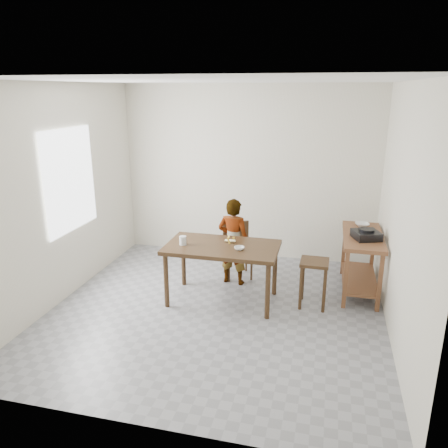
% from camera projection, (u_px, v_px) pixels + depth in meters
% --- Properties ---
extents(floor, '(4.00, 4.00, 0.04)m').
position_uv_depth(floor, '(216.00, 312.00, 5.38)').
color(floor, gray).
rests_on(floor, ground).
extents(ceiling, '(4.00, 4.00, 0.04)m').
position_uv_depth(ceiling, '(215.00, 78.00, 4.57)').
color(ceiling, white).
rests_on(ceiling, wall_back).
extents(wall_back, '(4.00, 0.04, 2.70)m').
position_uv_depth(wall_back, '(248.00, 173.00, 6.85)').
color(wall_back, beige).
rests_on(wall_back, ground).
extents(wall_front, '(4.00, 0.04, 2.70)m').
position_uv_depth(wall_front, '(144.00, 275.00, 3.10)').
color(wall_front, beige).
rests_on(wall_front, ground).
extents(wall_left, '(0.04, 4.00, 2.70)m').
position_uv_depth(wall_left, '(59.00, 195.00, 5.43)').
color(wall_left, beige).
rests_on(wall_left, ground).
extents(wall_right, '(0.04, 4.00, 2.70)m').
position_uv_depth(wall_right, '(404.00, 216.00, 4.52)').
color(wall_right, beige).
rests_on(wall_right, ground).
extents(window_pane, '(0.02, 1.10, 1.30)m').
position_uv_depth(window_pane, '(70.00, 180.00, 5.56)').
color(window_pane, white).
rests_on(window_pane, wall_left).
extents(dining_table, '(1.40, 0.80, 0.75)m').
position_uv_depth(dining_table, '(222.00, 273.00, 5.54)').
color(dining_table, '#382514').
rests_on(dining_table, floor).
extents(prep_counter, '(0.50, 1.20, 0.80)m').
position_uv_depth(prep_counter, '(360.00, 263.00, 5.79)').
color(prep_counter, brown).
rests_on(prep_counter, floor).
extents(child, '(0.48, 0.35, 1.22)m').
position_uv_depth(child, '(233.00, 242.00, 5.99)').
color(child, silver).
rests_on(child, floor).
extents(dining_chair, '(0.50, 0.50, 0.78)m').
position_uv_depth(dining_chair, '(238.00, 251.00, 6.26)').
color(dining_chair, '#382514').
rests_on(dining_chair, floor).
extents(stool, '(0.35, 0.35, 0.60)m').
position_uv_depth(stool, '(313.00, 283.00, 5.42)').
color(stool, '#382514').
rests_on(stool, floor).
extents(glass_tumbler, '(0.11, 0.11, 0.11)m').
position_uv_depth(glass_tumbler, '(183.00, 240.00, 5.44)').
color(glass_tumbler, silver).
rests_on(glass_tumbler, dining_table).
extents(small_bowl, '(0.12, 0.12, 0.04)m').
position_uv_depth(small_bowl, '(239.00, 248.00, 5.28)').
color(small_bowl, silver).
rests_on(small_bowl, dining_table).
extents(banana, '(0.17, 0.14, 0.06)m').
position_uv_depth(banana, '(230.00, 240.00, 5.53)').
color(banana, '#FEEE5A').
rests_on(banana, dining_table).
extents(serving_bowl, '(0.21, 0.21, 0.05)m').
position_uv_depth(serving_bowl, '(362.00, 225.00, 6.01)').
color(serving_bowl, silver).
rests_on(serving_bowl, prep_counter).
extents(gas_burner, '(0.39, 0.39, 0.10)m').
position_uv_depth(gas_burner, '(366.00, 235.00, 5.50)').
color(gas_burner, black).
rests_on(gas_burner, prep_counter).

